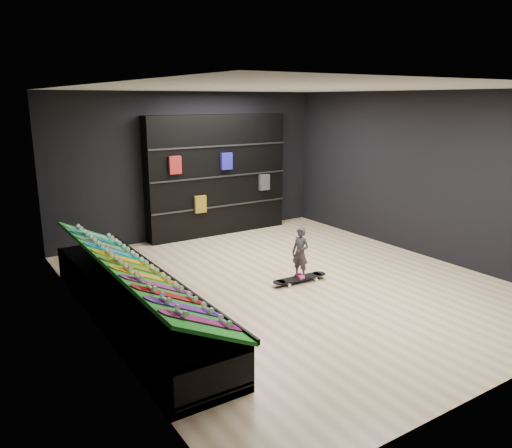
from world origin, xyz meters
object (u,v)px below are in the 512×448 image
display_rack (133,303)px  floor_skateboard (300,280)px  child (300,263)px  back_shelving (217,175)px

display_rack → floor_skateboard: 2.72m
child → floor_skateboard: bearing=-16.6°
floor_skateboard → child: child is taller
display_rack → child: 2.71m
display_rack → back_shelving: (3.08, 3.32, 1.02)m
display_rack → child: child is taller
floor_skateboard → display_rack: bearing=-178.8°
back_shelving → floor_skateboard: 3.61m
back_shelving → child: back_shelving is taller
back_shelving → child: size_ratio=6.46×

